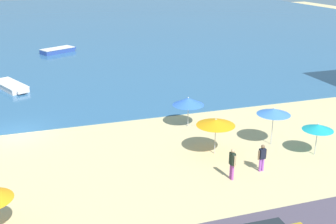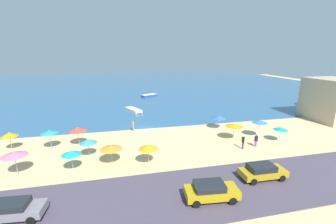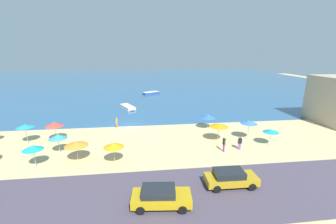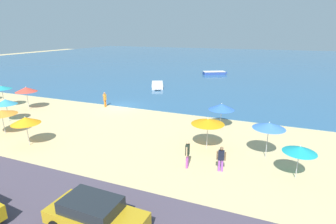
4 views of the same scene
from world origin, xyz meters
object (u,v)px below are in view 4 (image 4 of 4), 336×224
(beach_umbrella_7, at_px, (26,90))
(parked_car_0, at_px, (95,214))
(skiff_nearshore, at_px, (214,73))
(skiff_offshore, at_px, (157,85))
(bather_0, at_px, (221,158))
(beach_umbrella_9, at_px, (208,122))
(bather_1, at_px, (187,153))
(beach_umbrella_4, at_px, (221,107))
(beach_umbrella_0, at_px, (1,88))
(beach_umbrella_3, at_px, (269,126))
(beach_umbrella_5, at_px, (6,102))
(beach_umbrella_11, at_px, (300,150))
(beach_umbrella_2, at_px, (26,120))
(beach_umbrella_1, at_px, (1,112))
(bather_2, at_px, (105,99))

(beach_umbrella_7, xyz_separation_m, parked_car_0, (18.43, -12.64, -1.40))
(skiff_nearshore, xyz_separation_m, skiff_offshore, (-5.53, -15.52, -0.04))
(bather_0, bearing_deg, beach_umbrella_9, 118.35)
(bather_1, height_order, parked_car_0, bather_1)
(beach_umbrella_4, relative_size, bather_0, 1.39)
(beach_umbrella_0, height_order, beach_umbrella_3, beach_umbrella_3)
(beach_umbrella_5, xyz_separation_m, parked_car_0, (16.79, -8.91, -1.09))
(beach_umbrella_5, relative_size, beach_umbrella_11, 1.07)
(beach_umbrella_7, relative_size, bather_0, 1.56)
(beach_umbrella_5, bearing_deg, beach_umbrella_2, -27.38)
(parked_car_0, bearing_deg, beach_umbrella_2, 151.70)
(beach_umbrella_5, xyz_separation_m, beach_umbrella_7, (-1.64, 3.73, 0.31))
(beach_umbrella_7, relative_size, bather_1, 1.40)
(skiff_offshore, bearing_deg, beach_umbrella_7, -117.25)
(beach_umbrella_9, height_order, bather_1, beach_umbrella_9)
(beach_umbrella_4, bearing_deg, beach_umbrella_11, -50.05)
(bather_1, bearing_deg, beach_umbrella_1, -179.15)
(beach_umbrella_7, xyz_separation_m, bather_1, (20.41, -5.90, -1.20))
(bather_2, bearing_deg, beach_umbrella_4, -6.94)
(beach_umbrella_7, distance_m, parked_car_0, 22.40)
(bather_1, xyz_separation_m, bather_2, (-13.02, 9.82, -0.06))
(beach_umbrella_0, relative_size, beach_umbrella_9, 1.05)
(beach_umbrella_0, xyz_separation_m, bather_1, (23.69, -5.49, -1.25))
(beach_umbrella_11, height_order, bather_0, beach_umbrella_11)
(beach_umbrella_3, xyz_separation_m, skiff_nearshore, (-11.07, 34.27, -1.93))
(beach_umbrella_0, relative_size, bather_2, 1.47)
(beach_umbrella_9, relative_size, skiff_offshore, 0.46)
(beach_umbrella_3, bearing_deg, beach_umbrella_7, 174.38)
(bather_0, xyz_separation_m, skiff_nearshore, (-8.55, 37.37, -0.55))
(beach_umbrella_7, height_order, skiff_offshore, beach_umbrella_7)
(bather_1, bearing_deg, parked_car_0, -106.31)
(beach_umbrella_4, xyz_separation_m, parked_car_0, (-2.49, -14.92, -1.08))
(beach_umbrella_7, distance_m, skiff_offshore, 18.42)
(beach_umbrella_0, height_order, beach_umbrella_5, beach_umbrella_0)
(beach_umbrella_1, distance_m, bather_0, 18.22)
(beach_umbrella_7, bearing_deg, skiff_nearshore, 66.37)
(bather_0, bearing_deg, beach_umbrella_2, -173.73)
(skiff_nearshore, bearing_deg, beach_umbrella_4, -76.65)
(beach_umbrella_3, distance_m, bather_2, 18.77)
(skiff_offshore, bearing_deg, beach_umbrella_3, -48.48)
(beach_umbrella_2, height_order, skiff_nearshore, beach_umbrella_2)
(beach_umbrella_2, bearing_deg, parked_car_0, -28.30)
(bather_2, bearing_deg, beach_umbrella_5, -126.85)
(beach_umbrella_7, xyz_separation_m, beach_umbrella_9, (20.87, -2.60, -0.14))
(skiff_nearshore, height_order, skiff_offshore, skiff_nearshore)
(beach_umbrella_5, bearing_deg, bather_2, 53.15)
(skiff_nearshore, bearing_deg, beach_umbrella_5, -109.05)
(beach_umbrella_4, height_order, skiff_nearshore, beach_umbrella_4)
(beach_umbrella_3, height_order, beach_umbrella_4, beach_umbrella_3)
(bather_2, height_order, skiff_nearshore, bather_2)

